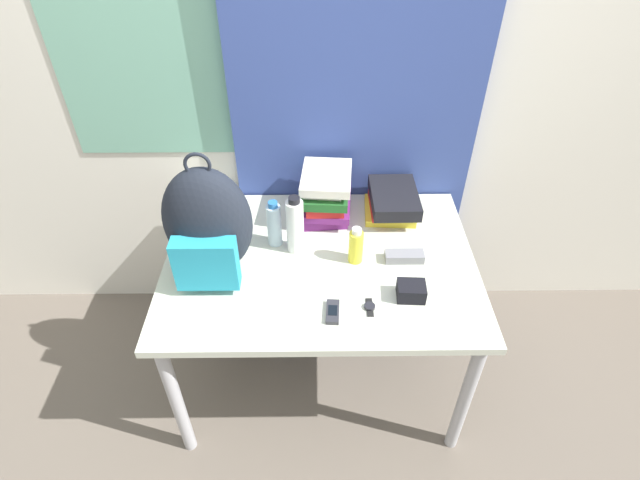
# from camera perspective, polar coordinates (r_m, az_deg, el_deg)

# --- Properties ---
(ground_plane) EXTENTS (12.00, 12.00, 0.00)m
(ground_plane) POSITION_cam_1_polar(r_m,az_deg,el_deg) (2.25, 0.13, -23.47)
(ground_plane) COLOR #665B51
(wall_back) EXTENTS (6.00, 0.06, 2.50)m
(wall_back) POSITION_cam_1_polar(r_m,az_deg,el_deg) (2.10, -0.29, 18.81)
(wall_back) COLOR silver
(wall_back) RESTS_ON ground_plane
(curtain_blue) EXTENTS (1.03, 0.04, 2.50)m
(curtain_blue) POSITION_cam_1_polar(r_m,az_deg,el_deg) (2.06, 4.28, 18.20)
(curtain_blue) COLOR #384C93
(curtain_blue) RESTS_ON ground_plane
(desk) EXTENTS (1.21, 0.88, 0.71)m
(desk) POSITION_cam_1_polar(r_m,az_deg,el_deg) (2.00, 0.00, -3.87)
(desk) COLOR beige
(desk) RESTS_ON ground_plane
(backpack) EXTENTS (0.32, 0.26, 0.50)m
(backpack) POSITION_cam_1_polar(r_m,az_deg,el_deg) (1.81, -12.71, 1.59)
(backpack) COLOR #1E232D
(backpack) RESTS_ON desk
(book_stack_left) EXTENTS (0.23, 0.30, 0.22)m
(book_stack_left) POSITION_cam_1_polar(r_m,az_deg,el_deg) (2.10, 0.57, 5.27)
(book_stack_left) COLOR #6B2370
(book_stack_left) RESTS_ON desk
(book_stack_center) EXTENTS (0.22, 0.28, 0.12)m
(book_stack_center) POSITION_cam_1_polar(r_m,az_deg,el_deg) (2.16, 8.24, 4.31)
(book_stack_center) COLOR yellow
(book_stack_center) RESTS_ON desk
(water_bottle) EXTENTS (0.06, 0.06, 0.20)m
(water_bottle) POSITION_cam_1_polar(r_m,az_deg,el_deg) (1.97, -5.25, 1.79)
(water_bottle) COLOR silver
(water_bottle) RESTS_ON desk
(sports_bottle) EXTENTS (0.07, 0.07, 0.25)m
(sports_bottle) POSITION_cam_1_polar(r_m,az_deg,el_deg) (1.92, -2.86, 1.66)
(sports_bottle) COLOR white
(sports_bottle) RESTS_ON desk
(sunscreen_bottle) EXTENTS (0.06, 0.06, 0.16)m
(sunscreen_bottle) POSITION_cam_1_polar(r_m,az_deg,el_deg) (1.90, 4.13, -0.69)
(sunscreen_bottle) COLOR yellow
(sunscreen_bottle) RESTS_ON desk
(cell_phone) EXTENTS (0.05, 0.11, 0.02)m
(cell_phone) POSITION_cam_1_polar(r_m,az_deg,el_deg) (1.75, 1.46, -8.21)
(cell_phone) COLOR #2D2D33
(cell_phone) RESTS_ON desk
(sunglasses_case) EXTENTS (0.15, 0.06, 0.04)m
(sunglasses_case) POSITION_cam_1_polar(r_m,az_deg,el_deg) (1.96, 9.62, -1.87)
(sunglasses_case) COLOR gray
(sunglasses_case) RESTS_ON desk
(camera_pouch) EXTENTS (0.10, 0.09, 0.06)m
(camera_pouch) POSITION_cam_1_polar(r_m,az_deg,el_deg) (1.81, 10.38, -5.76)
(camera_pouch) COLOR black
(camera_pouch) RESTS_ON desk
(wristwatch) EXTENTS (0.04, 0.08, 0.01)m
(wristwatch) POSITION_cam_1_polar(r_m,az_deg,el_deg) (1.77, 5.70, -7.61)
(wristwatch) COLOR black
(wristwatch) RESTS_ON desk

